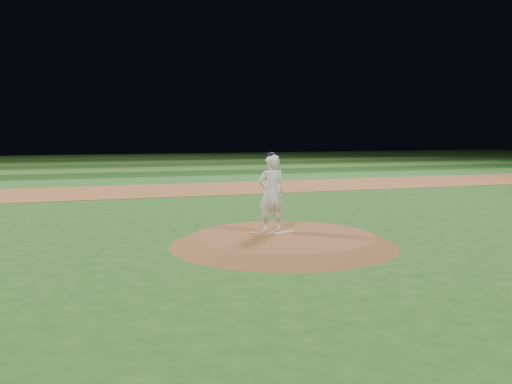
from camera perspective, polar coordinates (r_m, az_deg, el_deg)
name	(u,v)px	position (r m, az deg, el deg)	size (l,w,h in m)	color
ground	(283,245)	(13.89, 2.73, -5.34)	(120.00, 120.00, 0.00)	#285E1E
infield_dirt_band	(173,190)	(27.25, -8.34, 0.21)	(70.00, 6.00, 0.02)	#A26032
outfield_stripe_0	(154,181)	(32.64, -10.17, 1.13)	(70.00, 5.00, 0.02)	#316F28
outfield_stripe_1	(142,174)	(37.57, -11.38, 1.73)	(70.00, 5.00, 0.02)	#1A4516
outfield_stripe_2	(132,170)	(42.52, -12.31, 2.19)	(70.00, 5.00, 0.02)	#3F782B
outfield_stripe_3	(124,166)	(47.48, -13.04, 2.56)	(70.00, 5.00, 0.02)	#224A17
outfield_stripe_4	(118,163)	(52.45, -13.64, 2.86)	(70.00, 5.00, 0.02)	#387129
outfield_stripe_5	(113,160)	(57.42, -14.13, 3.10)	(70.00, 5.00, 0.02)	#214315
pitchers_mound	(283,240)	(13.86, 2.73, -4.83)	(5.50, 5.50, 0.25)	brown
pitching_rubber	(285,232)	(14.13, 2.89, -4.05)	(0.58, 0.15, 0.03)	white
rosin_bag	(253,233)	(13.95, -0.34, -4.09)	(0.12, 0.12, 0.06)	white
pitcher_on_mound	(271,193)	(14.19, 1.54, -0.08)	(0.73, 0.51, 1.98)	white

